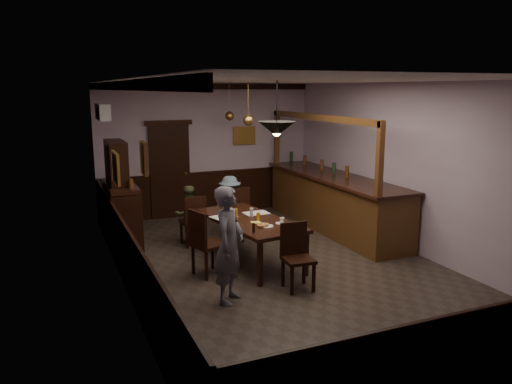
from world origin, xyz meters
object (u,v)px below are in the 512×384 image
sideboard (121,203)px  chair_far_left (194,219)px  coffee_cup (282,220)px  pendant_iron (277,129)px  person_standing (229,245)px  person_seated_left (188,214)px  dining_table (250,222)px  pendant_brass_far (229,116)px  pendant_brass_mid (248,120)px  chair_far_right (237,211)px  chair_near (296,253)px  chair_side (204,240)px  soda_can (258,216)px  person_seated_right (230,206)px  bar_counter (334,201)px

sideboard → chair_far_left: bearing=-29.5°
coffee_cup → pendant_iron: (-0.27, -0.34, 1.50)m
person_standing → person_seated_left: person_standing is taller
dining_table → chair_far_left: 1.36m
pendant_brass_far → chair_far_left: bearing=-129.2°
dining_table → pendant_brass_far: size_ratio=2.86×
pendant_brass_far → pendant_brass_mid: bearing=-97.2°
chair_far_right → sideboard: size_ratio=0.53×
chair_near → pendant_brass_far: pendant_brass_far is taller
pendant_brass_mid → pendant_brass_far: bearing=82.8°
coffee_cup → pendant_brass_far: 3.58m
dining_table → chair_side: (-0.90, -0.34, -0.11)m
pendant_brass_mid → soda_can: bearing=-105.3°
person_standing → soda_can: bearing=2.8°
person_standing → pendant_brass_far: pendant_brass_far is taller
chair_far_left → pendant_iron: (0.74, -1.99, 1.77)m
sideboard → pendant_brass_far: (2.51, 0.91, 1.52)m
pendant_iron → chair_side: bearing=156.0°
chair_near → person_seated_left: 2.91m
person_seated_right → pendant_brass_far: pendant_brass_far is taller
pendant_iron → pendant_brass_far: 3.63m
dining_table → chair_far_left: (-0.63, 1.19, -0.16)m
bar_counter → chair_near: bearing=-131.0°
chair_near → pendant_brass_mid: bearing=87.6°
pendant_iron → pendant_brass_far: (0.56, 3.58, -0.00)m
dining_table → pendant_iron: 1.80m
chair_far_right → chair_side: (-1.16, -1.66, 0.02)m
person_seated_left → person_standing: bearing=79.0°
soda_can → person_standing: bearing=-127.7°
pendant_brass_far → person_seated_right: bearing=-110.4°
person_seated_right → soda_can: bearing=92.7°
pendant_iron → pendant_brass_mid: (0.36, 2.00, -0.00)m
soda_can → pendant_iron: pendant_iron is taller
chair_side → bar_counter: bearing=-81.9°
chair_near → chair_far_right: bearing=92.3°
soda_can → pendant_brass_far: pendant_brass_far is taller
person_standing → bar_counter: bearing=-11.0°
person_seated_left → chair_side: bearing=75.7°
person_standing → pendant_brass_mid: bearing=13.3°
person_seated_right → bar_counter: bar_counter is taller
chair_side → person_standing: 1.07m
person_seated_right → bar_counter: bearing=175.8°
chair_near → pendant_iron: size_ratio=1.20×
chair_near → person_seated_right: size_ratio=0.81×
person_seated_right → sideboard: size_ratio=0.62×
person_seated_left → coffee_cup: person_seated_left is taller
chair_far_right → bar_counter: bar_counter is taller
chair_side → soda_can: chair_side is taller
person_seated_left → soda_can: 1.80m
pendant_brass_mid → chair_near: bearing=-96.1°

